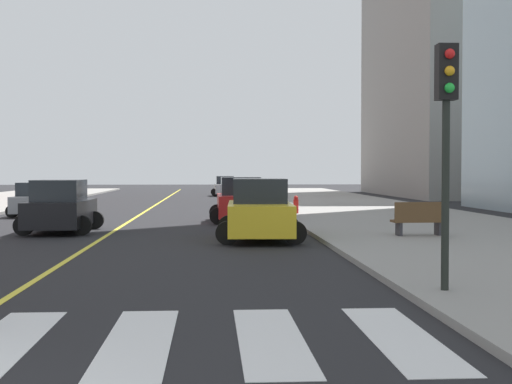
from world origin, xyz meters
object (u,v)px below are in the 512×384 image
(car_yellow_second, at_px, (260,211))
(traffic_light_near_corner, at_px, (446,117))
(park_bench, at_px, (419,219))
(car_silver_nearest, at_px, (225,187))
(car_red_fifth, at_px, (240,201))
(car_gray_fourth, at_px, (37,200))
(car_black_third, at_px, (61,208))
(fire_hydrant, at_px, (296,205))

(car_yellow_second, height_order, traffic_light_near_corner, traffic_light_near_corner)
(park_bench, bearing_deg, car_yellow_second, 82.96)
(car_silver_nearest, height_order, car_yellow_second, car_yellow_second)
(car_red_fifth, bearing_deg, car_silver_nearest, -90.19)
(car_gray_fourth, bearing_deg, car_black_third, -69.67)
(car_yellow_second, distance_m, fire_hydrant, 12.34)
(traffic_light_near_corner, height_order, park_bench, traffic_light_near_corner)
(car_yellow_second, xyz_separation_m, traffic_light_near_corner, (2.60, -10.89, 2.32))
(car_silver_nearest, height_order, park_bench, car_silver_nearest)
(fire_hydrant, bearing_deg, car_silver_nearest, 96.03)
(car_yellow_second, relative_size, traffic_light_near_corner, 1.05)
(fire_hydrant, bearing_deg, car_yellow_second, -102.46)
(car_silver_nearest, relative_size, car_gray_fourth, 1.04)
(car_silver_nearest, bearing_deg, park_bench, 96.54)
(car_yellow_second, height_order, car_gray_fourth, car_yellow_second)
(car_black_third, height_order, car_red_fifth, car_red_fifth)
(car_silver_nearest, height_order, traffic_light_near_corner, traffic_light_near_corner)
(car_black_third, height_order, car_gray_fourth, car_black_third)
(car_red_fifth, xyz_separation_m, park_bench, (5.58, -8.68, -0.25))
(car_gray_fourth, relative_size, park_bench, 2.12)
(car_gray_fourth, relative_size, car_red_fifth, 0.86)
(car_gray_fourth, xyz_separation_m, car_red_fifth, (10.08, -4.51, 0.14))
(car_yellow_second, xyz_separation_m, car_red_fifth, (-0.29, 8.34, -0.01))
(car_silver_nearest, bearing_deg, fire_hydrant, 94.73)
(car_red_fifth, distance_m, traffic_light_near_corner, 19.59)
(fire_hydrant, bearing_deg, park_bench, -78.03)
(car_gray_fourth, height_order, fire_hydrant, car_gray_fourth)
(car_yellow_second, distance_m, car_black_third, 7.94)
(car_yellow_second, height_order, car_black_third, car_yellow_second)
(park_bench, bearing_deg, car_black_third, 70.17)
(car_black_third, xyz_separation_m, traffic_light_near_corner, (9.81, -14.24, 2.35))
(car_yellow_second, xyz_separation_m, car_gray_fourth, (-10.37, 12.85, -0.15))
(car_gray_fourth, distance_m, fire_hydrant, 13.06)
(car_silver_nearest, height_order, car_black_third, car_black_third)
(car_gray_fourth, bearing_deg, car_red_fifth, -22.22)
(traffic_light_near_corner, bearing_deg, car_red_fifth, -81.44)
(car_silver_nearest, xyz_separation_m, traffic_light_near_corner, (2.96, -51.48, 2.44))
(car_yellow_second, bearing_deg, fire_hydrant, -100.28)
(car_red_fifth, relative_size, fire_hydrant, 5.05)
(car_yellow_second, xyz_separation_m, fire_hydrant, (2.66, 12.04, -0.37))
(park_bench, xyz_separation_m, fire_hydrant, (-2.62, 12.38, -0.11))
(car_yellow_second, height_order, fire_hydrant, car_yellow_second)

